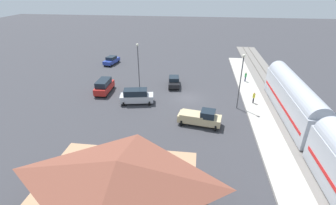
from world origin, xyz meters
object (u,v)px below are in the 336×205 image
object	(u,v)px
station_building	(119,187)
suv_silver	(136,96)
pedestrian_on_platform	(246,76)
pickup_tan	(200,118)
sedan_blue	(111,60)
light_pole_near_platform	(241,76)
light_pole_lot_center	(138,61)
sedan_black	(174,81)
passenger_train	(322,134)
suv_red	(104,86)
pedestrian_waiting_far	(254,97)

from	to	relation	value
station_building	suv_silver	xyz separation A→B (m)	(3.58, -19.35, -1.57)
pedestrian_on_platform	pickup_tan	bearing A→B (deg)	63.12
pedestrian_on_platform	sedan_blue	xyz separation A→B (m)	(27.63, -7.82, -0.40)
light_pole_near_platform	light_pole_lot_center	world-z (taller)	light_pole_near_platform
suv_silver	light_pole_lot_center	bearing A→B (deg)	-81.06
station_building	sedan_blue	distance (m)	40.14
sedan_blue	sedan_black	bearing A→B (deg)	144.00
pedestrian_on_platform	light_pole_near_platform	xyz separation A→B (m)	(2.65, 10.29, 3.71)
passenger_train	sedan_black	bearing A→B (deg)	-46.03
suv_red	light_pole_lot_center	world-z (taller)	light_pole_lot_center
suv_red	station_building	bearing A→B (deg)	113.51
sedan_blue	pickup_tan	world-z (taller)	pickup_tan
suv_red	pedestrian_on_platform	bearing A→B (deg)	-162.84
pedestrian_on_platform	passenger_train	bearing A→B (deg)	101.47
passenger_train	sedan_blue	world-z (taller)	passenger_train
station_building	light_pole_near_platform	bearing A→B (deg)	-119.81
sedan_black	light_pole_near_platform	world-z (taller)	light_pole_near_platform
sedan_blue	suv_silver	world-z (taller)	suv_silver
sedan_blue	passenger_train	bearing A→B (deg)	138.34
light_pole_lot_center	pedestrian_on_platform	bearing A→B (deg)	-165.32
passenger_train	pickup_tan	size ratio (longest dim) A/B	6.21
sedan_black	suv_red	xyz separation A→B (m)	(11.07, 4.19, 0.27)
suv_silver	pedestrian_on_platform	bearing A→B (deg)	-148.97
passenger_train	station_building	bearing A→B (deg)	27.52
passenger_train	light_pole_near_platform	size ratio (longest dim) A/B	4.41
pickup_tan	light_pole_lot_center	distance (m)	15.46
pedestrian_waiting_far	pedestrian_on_platform	bearing A→B (deg)	-90.97
light_pole_near_platform	pedestrian_waiting_far	bearing A→B (deg)	-150.06
pedestrian_on_platform	suv_red	distance (m)	24.75
pedestrian_waiting_far	light_pole_near_platform	size ratio (longest dim) A/B	0.21
pedestrian_on_platform	suv_silver	size ratio (longest dim) A/B	0.33
pedestrian_on_platform	suv_silver	world-z (taller)	suv_silver
pickup_tan	light_pole_near_platform	world-z (taller)	light_pole_near_platform
pickup_tan	light_pole_near_platform	distance (m)	8.42
passenger_train	sedan_black	distance (m)	24.17
pedestrian_waiting_far	suv_silver	distance (m)	17.36
pedestrian_on_platform	pedestrian_waiting_far	distance (m)	8.85
station_building	pickup_tan	world-z (taller)	station_building
pedestrian_on_platform	pickup_tan	world-z (taller)	pickup_tan
suv_red	sedan_blue	distance (m)	15.64
suv_red	pickup_tan	bearing A→B (deg)	152.38
light_pole_near_platform	light_pole_lot_center	xyz separation A→B (m)	(15.68, -5.48, -0.15)
passenger_train	sedan_blue	distance (m)	42.58
passenger_train	pickup_tan	xyz separation A→B (m)	(12.03, -4.91, -1.83)
suv_red	pickup_tan	world-z (taller)	suv_red
passenger_train	light_pole_lot_center	distance (m)	27.46
passenger_train	pickup_tan	world-z (taller)	passenger_train
sedan_black	suv_silver	world-z (taller)	suv_silver
suv_silver	light_pole_lot_center	size ratio (longest dim) A/B	0.67
pedestrian_waiting_far	suv_red	xyz separation A→B (m)	(23.50, -1.55, -0.13)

